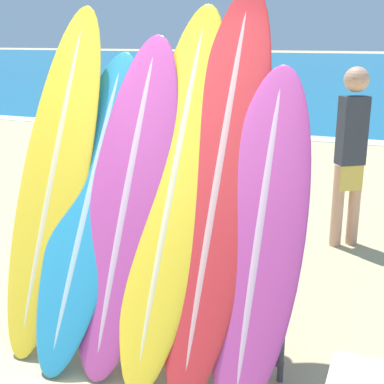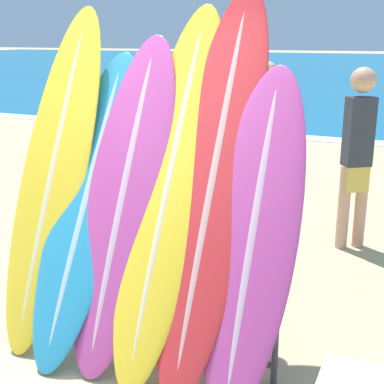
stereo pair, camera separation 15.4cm
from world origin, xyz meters
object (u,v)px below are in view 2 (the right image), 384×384
object	(u,v)px
surfboard_slot_4	(214,182)
surfboard_slot_0	(54,174)
surfboard_slot_5	(253,234)
surfboard_slot_2	(124,199)
surfboard_rack	(143,286)
person_mid_beach	(357,153)
person_near_water	(266,118)
surfboard_slot_3	(170,187)
surfboard_slot_1	(87,203)

from	to	relation	value
surfboard_slot_4	surfboard_slot_0	bearing A→B (deg)	-177.98
surfboard_slot_5	surfboard_slot_4	bearing A→B (deg)	157.46
surfboard_slot_2	surfboard_slot_4	distance (m)	0.62
surfboard_slot_2	surfboard_slot_4	xyz separation A→B (m)	(0.59, 0.09, 0.16)
surfboard_rack	surfboard_slot_5	xyz separation A→B (m)	(0.75, 0.01, 0.48)
person_mid_beach	person_near_water	bearing A→B (deg)	-89.15
surfboard_slot_3	surfboard_slot_1	bearing A→B (deg)	-172.85
surfboard_slot_2	surfboard_slot_3	world-z (taller)	surfboard_slot_3
surfboard_rack	surfboard_slot_0	distance (m)	1.01
surfboard_slot_3	surfboard_slot_4	distance (m)	0.30
surfboard_slot_4	surfboard_slot_5	bearing A→B (deg)	-22.54
surfboard_slot_2	person_mid_beach	size ratio (longest dim) A/B	1.17
surfboard_rack	surfboard_slot_5	size ratio (longest dim) A/B	0.97
surfboard_slot_0	surfboard_slot_2	xyz separation A→B (m)	(0.60, -0.05, -0.10)
surfboard_slot_4	surfboard_slot_1	bearing A→B (deg)	-173.36
surfboard_rack	surfboard_slot_2	world-z (taller)	surfboard_slot_2
surfboard_slot_0	surfboard_slot_1	size ratio (longest dim) A/B	1.16
surfboard_slot_2	surfboard_slot_3	distance (m)	0.32
surfboard_slot_3	person_mid_beach	world-z (taller)	surfboard_slot_3
surfboard_rack	person_near_water	size ratio (longest dim) A/B	1.07
surfboard_slot_5	person_mid_beach	distance (m)	2.51
surfboard_slot_2	surfboard_slot_4	bearing A→B (deg)	8.79
surfboard_slot_4	person_near_water	distance (m)	4.60
surfboard_slot_2	surfboard_slot_3	size ratio (longest dim) A/B	0.91
surfboard_rack	surfboard_slot_3	world-z (taller)	surfboard_slot_3
surfboard_slot_1	person_mid_beach	distance (m)	2.87
surfboard_slot_3	person_mid_beach	xyz separation A→B (m)	(0.86, 2.40, -0.17)
surfboard_rack	surfboard_slot_0	size ratio (longest dim) A/B	0.81
surfboard_slot_0	person_near_water	xyz separation A→B (m)	(0.22, 4.53, -0.20)
surfboard_slot_0	person_mid_beach	size ratio (longest dim) A/B	1.28
surfboard_slot_0	surfboard_slot_1	world-z (taller)	surfboard_slot_0
surfboard_slot_1	person_near_water	xyz separation A→B (m)	(-0.09, 4.59, -0.04)
surfboard_slot_2	surfboard_slot_4	world-z (taller)	surfboard_slot_4
person_near_water	person_mid_beach	world-z (taller)	person_mid_beach
surfboard_rack	surfboard_slot_1	xyz separation A→B (m)	(-0.44, 0.04, 0.51)
surfboard_slot_0	person_mid_beach	world-z (taller)	surfboard_slot_0
surfboard_slot_3	surfboard_slot_4	bearing A→B (deg)	5.58
surfboard_rack	person_mid_beach	distance (m)	2.75
surfboard_slot_2	person_mid_beach	world-z (taller)	surfboard_slot_2
surfboard_slot_0	surfboard_rack	bearing A→B (deg)	-7.32
person_near_water	surfboard_slot_5	bearing A→B (deg)	-55.70
surfboard_slot_3	surfboard_rack	bearing A→B (deg)	-144.06
surfboard_slot_0	surfboard_slot_4	distance (m)	1.19
surfboard_slot_3	surfboard_slot_5	size ratio (longest dim) A/B	1.20
surfboard_slot_0	surfboard_slot_5	xyz separation A→B (m)	(1.50, -0.09, -0.19)
surfboard_slot_1	person_mid_beach	bearing A→B (deg)	59.61
surfboard_slot_5	person_mid_beach	xyz separation A→B (m)	(0.26, 2.50, 0.02)
surfboard_rack	surfboard_slot_0	world-z (taller)	surfboard_slot_0
surfboard_slot_3	surfboard_slot_0	bearing A→B (deg)	-179.13
surfboard_slot_1	person_near_water	size ratio (longest dim) A/B	1.14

